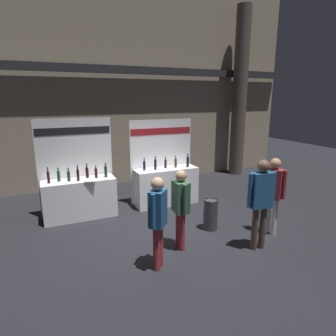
% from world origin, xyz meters
% --- Properties ---
extents(ground_plane, '(27.12, 27.12, 0.00)m').
position_xyz_m(ground_plane, '(0.00, 0.00, 0.00)').
color(ground_plane, black).
extents(hall_colonnade, '(13.56, 1.05, 6.90)m').
position_xyz_m(hall_colonnade, '(0.00, 4.27, 3.41)').
color(hall_colonnade, gray).
rests_on(hall_colonnade, ground_plane).
extents(exhibitor_booth_0, '(1.82, 0.74, 2.44)m').
position_xyz_m(exhibitor_booth_0, '(-1.52, 1.73, 0.61)').
color(exhibitor_booth_0, white).
rests_on(exhibitor_booth_0, ground_plane).
extents(exhibitor_booth_1, '(1.84, 0.66, 2.34)m').
position_xyz_m(exhibitor_booth_1, '(0.82, 1.75, 0.61)').
color(exhibitor_booth_1, white).
rests_on(exhibitor_booth_1, ground_plane).
extents(trash_bin, '(0.33, 0.33, 0.71)m').
position_xyz_m(trash_bin, '(1.10, -0.20, 0.35)').
color(trash_bin, '#38383D').
rests_on(trash_bin, ground_plane).
extents(visitor_0, '(0.36, 0.47, 1.70)m').
position_xyz_m(visitor_0, '(2.18, -0.93, 1.01)').
color(visitor_0, silver).
rests_on(visitor_0, ground_plane).
extents(visitor_3, '(0.60, 0.24, 1.81)m').
position_xyz_m(visitor_3, '(1.49, -1.33, 1.09)').
color(visitor_3, '#47382D').
rests_on(visitor_3, ground_plane).
extents(visitor_5, '(0.39, 0.40, 1.66)m').
position_xyz_m(visitor_5, '(-0.57, -1.16, 0.98)').
color(visitor_5, maroon).
rests_on(visitor_5, ground_plane).
extents(visitor_6, '(0.28, 0.52, 1.60)m').
position_xyz_m(visitor_6, '(0.09, -0.69, 0.95)').
color(visitor_6, maroon).
rests_on(visitor_6, ground_plane).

